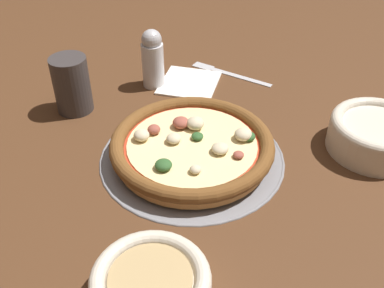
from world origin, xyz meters
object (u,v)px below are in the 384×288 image
Objects in this scene: pizza at (192,146)px; napkin at (189,82)px; fork at (226,73)px; drinking_cup at (72,85)px; pepper_shaker at (153,59)px; bowl_near at (151,286)px; bowl_far at (376,134)px; pizza_tray at (192,156)px.

pizza is 0.24m from napkin.
napkin is 0.09m from fork.
drinking_cup is at bearing -148.74° from napkin.
pepper_shaker is at bearing 39.86° from drinking_cup.
bowl_near is 0.56m from fork.
bowl_far reaches higher than fork.
drinking_cup is at bearing 174.26° from bowl_far.
pizza is at bearing -26.22° from drinking_cup.
pepper_shaker is at bearing 49.31° from fork.
bowl_far is 1.28× the size of pepper_shaker.
napkin is at bearing 31.26° from drinking_cup.
bowl_near is 0.79× the size of fork.
bowl_near is at bearing -87.27° from napkin.
pizza_tray is 2.19× the size of bowl_near.
pepper_shaker is (-0.14, -0.07, 0.06)m from fork.
bowl_near is 1.30× the size of drinking_cup.
napkin is at bearing 152.27° from bowl_far.
pizza_tray is at bearing -26.28° from drinking_cup.
bowl_far is at bearing -5.74° from drinking_cup.
bowl_near is 1.15× the size of pepper_shaker.
pepper_shaker is (-0.11, 0.22, 0.03)m from pizza.
drinking_cup reaches higher than pizza_tray.
fork is at bearing 138.71° from bowl_far.
fork is at bearing 36.06° from napkin.
pizza is (0.00, 0.00, 0.02)m from pizza_tray.
pizza_tray is 0.24m from napkin.
fork is at bearing 24.92° from pepper_shaker.
bowl_far is at bearing 46.94° from bowl_near.
drinking_cup is at bearing 56.99° from fork.
pepper_shaker reaches higher than pizza_tray.
drinking_cup is (-0.53, 0.05, 0.02)m from bowl_far.
drinking_cup is (-0.22, 0.38, 0.02)m from bowl_near.
drinking_cup is 0.80× the size of napkin.
pizza_tray is 0.02m from pizza.
bowl_far is (0.30, 0.06, 0.01)m from pizza.
pizza_tray is at bearing -112.66° from pizza.
bowl_far is at bearing -27.73° from napkin.
bowl_far is (0.31, 0.33, 0.00)m from bowl_near.
pizza_tray is 1.97× the size of bowl_far.
pepper_shaker is at bearing 115.58° from pizza_tray.
bowl_far is 1.45× the size of drinking_cup.
drinking_cup is 0.33m from fork.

